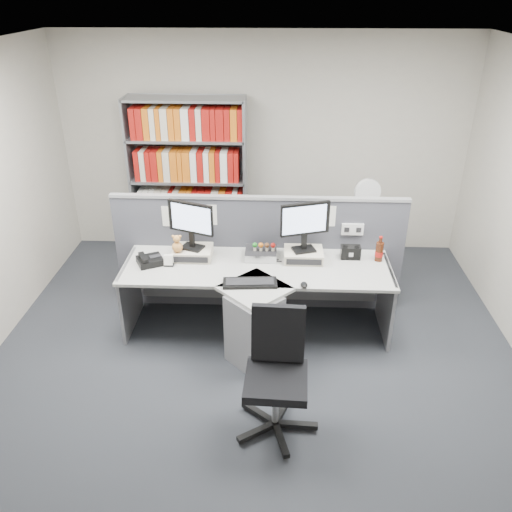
{
  "coord_description": "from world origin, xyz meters",
  "views": [
    {
      "loc": [
        0.19,
        -3.6,
        3.16
      ],
      "look_at": [
        0.0,
        0.65,
        0.92
      ],
      "focal_mm": 36.63,
      "sensor_mm": 36.0,
      "label": 1
    }
  ],
  "objects_px": {
    "monitor_left": "(191,221)",
    "mouse": "(304,285)",
    "keyboard": "(250,283)",
    "office_chair": "(277,369)",
    "desk": "(256,302)",
    "desk_fan": "(367,195)",
    "desk_phone": "(149,260)",
    "cola_bottle": "(379,252)",
    "desk_calendar": "(169,261)",
    "speaker": "(350,252)",
    "filing_cabinet": "(361,248)",
    "monitor_right": "(305,223)",
    "desktop_pc": "(261,253)",
    "shelving_unit": "(189,183)"
  },
  "relations": [
    {
      "from": "cola_bottle",
      "to": "keyboard",
      "type": "bearing_deg",
      "value": -157.59
    },
    {
      "from": "monitor_right",
      "to": "shelving_unit",
      "type": "xyz_separation_m",
      "value": [
        -1.35,
        1.46,
        -0.14
      ]
    },
    {
      "from": "desk_calendar",
      "to": "desk_fan",
      "type": "bearing_deg",
      "value": 30.32
    },
    {
      "from": "mouse",
      "to": "desk_fan",
      "type": "relative_size",
      "value": 0.2
    },
    {
      "from": "monitor_left",
      "to": "keyboard",
      "type": "distance_m",
      "value": 0.87
    },
    {
      "from": "cola_bottle",
      "to": "shelving_unit",
      "type": "height_order",
      "value": "shelving_unit"
    },
    {
      "from": "keyboard",
      "to": "shelving_unit",
      "type": "distance_m",
      "value": 2.16
    },
    {
      "from": "desk",
      "to": "desktop_pc",
      "type": "height_order",
      "value": "desktop_pc"
    },
    {
      "from": "keyboard",
      "to": "cola_bottle",
      "type": "height_order",
      "value": "cola_bottle"
    },
    {
      "from": "monitor_right",
      "to": "keyboard",
      "type": "bearing_deg",
      "value": -134.96
    },
    {
      "from": "speaker",
      "to": "office_chair",
      "type": "height_order",
      "value": "office_chair"
    },
    {
      "from": "monitor_left",
      "to": "monitor_right",
      "type": "distance_m",
      "value": 1.1
    },
    {
      "from": "cola_bottle",
      "to": "desk",
      "type": "bearing_deg",
      "value": -161.79
    },
    {
      "from": "monitor_left",
      "to": "filing_cabinet",
      "type": "height_order",
      "value": "monitor_left"
    },
    {
      "from": "monitor_left",
      "to": "desk",
      "type": "bearing_deg",
      "value": -30.76
    },
    {
      "from": "desktop_pc",
      "to": "shelving_unit",
      "type": "relative_size",
      "value": 0.15
    },
    {
      "from": "desktop_pc",
      "to": "cola_bottle",
      "type": "height_order",
      "value": "cola_bottle"
    },
    {
      "from": "desk",
      "to": "office_chair",
      "type": "height_order",
      "value": "office_chair"
    },
    {
      "from": "desk",
      "to": "desk_phone",
      "type": "relative_size",
      "value": 8.56
    },
    {
      "from": "shelving_unit",
      "to": "monitor_right",
      "type": "bearing_deg",
      "value": -47.25
    },
    {
      "from": "desk",
      "to": "shelving_unit",
      "type": "relative_size",
      "value": 1.3
    },
    {
      "from": "desk_phone",
      "to": "office_chair",
      "type": "relative_size",
      "value": 0.31
    },
    {
      "from": "keyboard",
      "to": "cola_bottle",
      "type": "relative_size",
      "value": 1.93
    },
    {
      "from": "monitor_left",
      "to": "desktop_pc",
      "type": "xyz_separation_m",
      "value": [
        0.68,
        0.03,
        -0.35
      ]
    },
    {
      "from": "desk_calendar",
      "to": "shelving_unit",
      "type": "distance_m",
      "value": 1.66
    },
    {
      "from": "desk_fan",
      "to": "cola_bottle",
      "type": "bearing_deg",
      "value": -90.29
    },
    {
      "from": "keyboard",
      "to": "desk",
      "type": "bearing_deg",
      "value": 68.22
    },
    {
      "from": "desk",
      "to": "keyboard",
      "type": "bearing_deg",
      "value": -111.78
    },
    {
      "from": "desk_phone",
      "to": "cola_bottle",
      "type": "relative_size",
      "value": 1.16
    },
    {
      "from": "monitor_left",
      "to": "mouse",
      "type": "bearing_deg",
      "value": -25.86
    },
    {
      "from": "keyboard",
      "to": "office_chair",
      "type": "distance_m",
      "value": 1.0
    },
    {
      "from": "desktop_pc",
      "to": "keyboard",
      "type": "relative_size",
      "value": 0.62
    },
    {
      "from": "speaker",
      "to": "filing_cabinet",
      "type": "distance_m",
      "value": 1.09
    },
    {
      "from": "speaker",
      "to": "office_chair",
      "type": "relative_size",
      "value": 0.2
    },
    {
      "from": "monitor_right",
      "to": "desk_phone",
      "type": "height_order",
      "value": "monitor_right"
    },
    {
      "from": "speaker",
      "to": "filing_cabinet",
      "type": "relative_size",
      "value": 0.28
    },
    {
      "from": "desktop_pc",
      "to": "desk_phone",
      "type": "xyz_separation_m",
      "value": [
        -1.08,
        -0.19,
        -0.0
      ]
    },
    {
      "from": "desk_calendar",
      "to": "speaker",
      "type": "relative_size",
      "value": 0.58
    },
    {
      "from": "desk_phone",
      "to": "desk_calendar",
      "type": "bearing_deg",
      "value": -7.95
    },
    {
      "from": "desktop_pc",
      "to": "mouse",
      "type": "height_order",
      "value": "desktop_pc"
    },
    {
      "from": "desktop_pc",
      "to": "cola_bottle",
      "type": "xyz_separation_m",
      "value": [
        1.16,
        -0.02,
        0.06
      ]
    },
    {
      "from": "desk_phone",
      "to": "desk_fan",
      "type": "xyz_separation_m",
      "value": [
        2.25,
        1.17,
        0.26
      ]
    },
    {
      "from": "monitor_left",
      "to": "keyboard",
      "type": "xyz_separation_m",
      "value": [
        0.6,
        -0.5,
        -0.37
      ]
    },
    {
      "from": "speaker",
      "to": "office_chair",
      "type": "distance_m",
      "value": 1.68
    },
    {
      "from": "desk",
      "to": "mouse",
      "type": "distance_m",
      "value": 0.54
    },
    {
      "from": "office_chair",
      "to": "desk_calendar",
      "type": "bearing_deg",
      "value": 130.04
    },
    {
      "from": "desk_calendar",
      "to": "speaker",
      "type": "xyz_separation_m",
      "value": [
        1.77,
        0.23,
        0.02
      ]
    },
    {
      "from": "monitor_right",
      "to": "mouse",
      "type": "xyz_separation_m",
      "value": [
        -0.01,
        -0.53,
        -0.38
      ]
    },
    {
      "from": "desk_fan",
      "to": "desk",
      "type": "bearing_deg",
      "value": -130.62
    },
    {
      "from": "cola_bottle",
      "to": "filing_cabinet",
      "type": "height_order",
      "value": "cola_bottle"
    }
  ]
}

